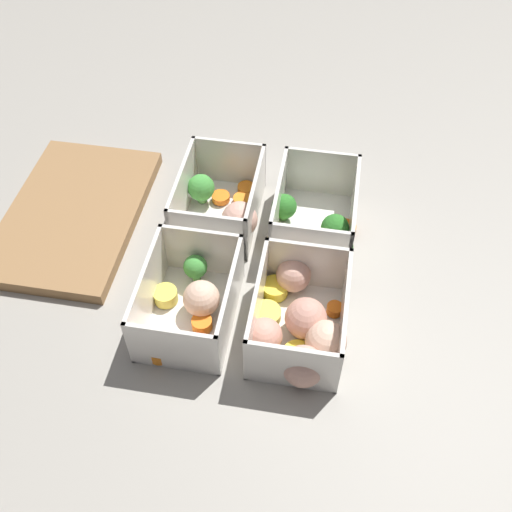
% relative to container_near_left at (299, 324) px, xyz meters
% --- Properties ---
extents(ground_plane, '(4.00, 4.00, 0.00)m').
position_rel_container_near_left_xyz_m(ground_plane, '(0.10, 0.07, -0.03)').
color(ground_plane, gray).
extents(container_near_left, '(0.19, 0.14, 0.08)m').
position_rel_container_near_left_xyz_m(container_near_left, '(0.00, 0.00, 0.00)').
color(container_near_left, silver).
rests_on(container_near_left, ground_plane).
extents(container_near_right, '(0.15, 0.13, 0.08)m').
position_rel_container_near_left_xyz_m(container_near_right, '(0.18, -0.00, 0.00)').
color(container_near_right, silver).
rests_on(container_near_right, ground_plane).
extents(container_far_left, '(0.16, 0.11, 0.08)m').
position_rel_container_near_left_xyz_m(container_far_left, '(0.01, 0.13, 0.00)').
color(container_far_left, silver).
rests_on(container_far_left, ground_plane).
extents(container_far_right, '(0.15, 0.12, 0.08)m').
position_rel_container_near_left_xyz_m(container_far_right, '(0.18, 0.13, 0.00)').
color(container_far_right, silver).
rests_on(container_far_right, ground_plane).
extents(cutting_board, '(0.28, 0.18, 0.02)m').
position_rel_container_near_left_xyz_m(cutting_board, '(0.14, 0.34, -0.02)').
color(cutting_board, olive).
rests_on(cutting_board, ground_plane).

